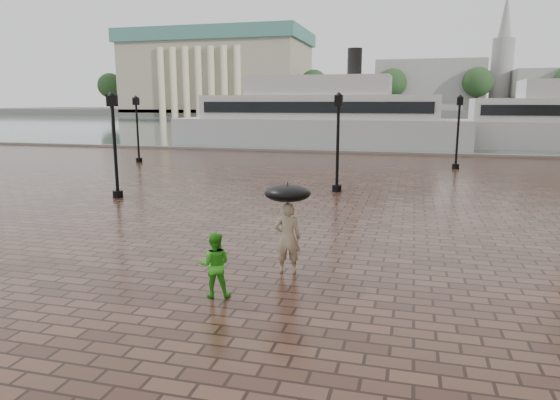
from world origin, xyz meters
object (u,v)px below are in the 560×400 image
object	(u,v)px
child_pedestrian	(215,265)
ferry_near	(319,118)
street_lamps	(265,135)
adult_pedestrian	(287,238)

from	to	relation	value
child_pedestrian	ferry_near	xyz separation A→B (m)	(-4.66, 36.92, 1.95)
street_lamps	adult_pedestrian	world-z (taller)	street_lamps
adult_pedestrian	ferry_near	distance (m)	35.56
adult_pedestrian	ferry_near	bearing A→B (deg)	-94.77
street_lamps	ferry_near	world-z (taller)	ferry_near
street_lamps	ferry_near	size ratio (longest dim) A/B	0.80
child_pedestrian	street_lamps	bearing A→B (deg)	-91.62
adult_pedestrian	ferry_near	xyz separation A→B (m)	(-5.77, 35.04, 1.78)
adult_pedestrian	ferry_near	size ratio (longest dim) A/B	0.06
street_lamps	child_pedestrian	size ratio (longest dim) A/B	15.34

